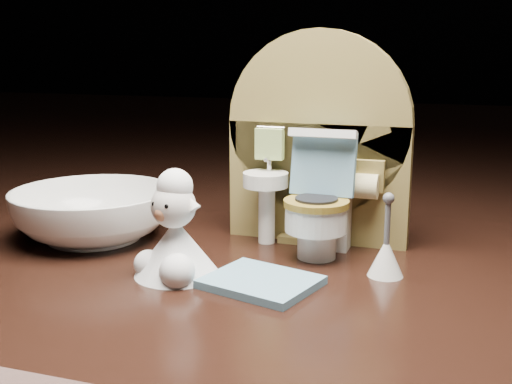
% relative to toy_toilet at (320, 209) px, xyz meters
% --- Properties ---
extents(backdrop_panel, '(0.13, 0.05, 0.15)m').
position_rel_toy_toilet_xyz_m(backdrop_panel, '(-0.01, 0.03, 0.03)').
color(backdrop_panel, olive).
rests_on(backdrop_panel, ground).
extents(toy_toilet, '(0.05, 0.06, 0.09)m').
position_rel_toy_toilet_xyz_m(toy_toilet, '(0.00, 0.00, 0.00)').
color(toy_toilet, white).
rests_on(toy_toilet, ground).
extents(bath_mat, '(0.07, 0.07, 0.00)m').
position_rel_toy_toilet_xyz_m(bath_mat, '(-0.02, -0.07, -0.03)').
color(bath_mat, '#6696AF').
rests_on(bath_mat, ground).
extents(toilet_brush, '(0.02, 0.02, 0.05)m').
position_rel_toy_toilet_xyz_m(toilet_brush, '(0.05, -0.03, -0.02)').
color(toilet_brush, white).
rests_on(toilet_brush, ground).
extents(plush_lamb, '(0.05, 0.05, 0.07)m').
position_rel_toy_toilet_xyz_m(plush_lamb, '(-0.08, -0.07, -0.01)').
color(plush_lamb, white).
rests_on(plush_lamb, ground).
extents(ceramic_bowl, '(0.15, 0.15, 0.04)m').
position_rel_toy_toilet_xyz_m(ceramic_bowl, '(-0.17, -0.02, -0.01)').
color(ceramic_bowl, white).
rests_on(ceramic_bowl, ground).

